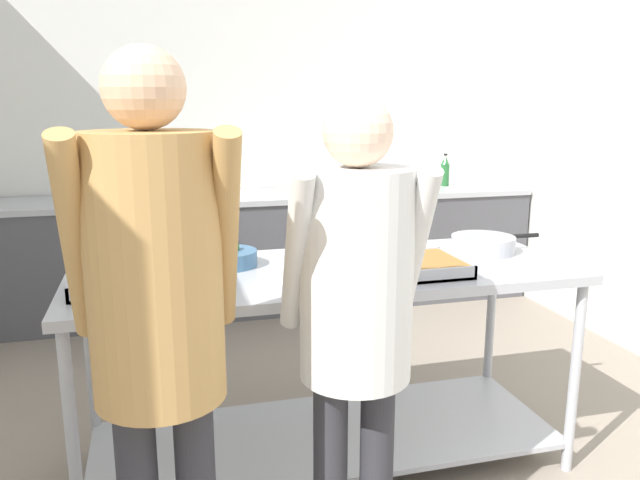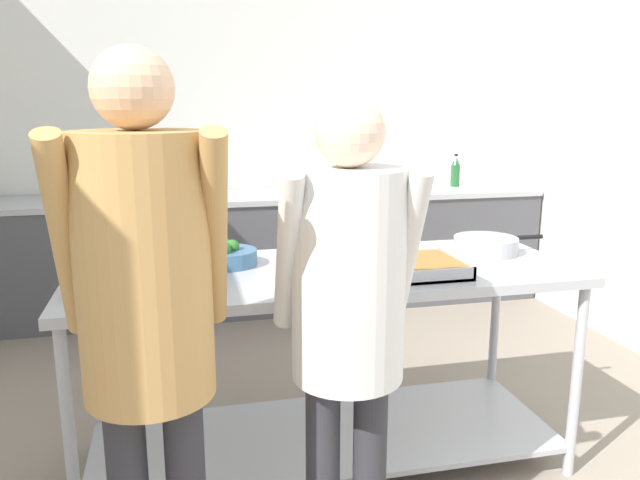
% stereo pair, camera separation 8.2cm
% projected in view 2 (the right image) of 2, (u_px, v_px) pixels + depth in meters
% --- Properties ---
extents(wall_rear, '(4.28, 0.06, 2.65)m').
position_uv_depth(wall_rear, '(267.00, 132.00, 4.95)').
color(wall_rear, silver).
rests_on(wall_rear, ground_plane).
extents(back_counter, '(4.12, 0.65, 0.88)m').
position_uv_depth(back_counter, '(276.00, 250.00, 4.80)').
color(back_counter, '#4C4C51').
rests_on(back_counter, ground_plane).
extents(serving_counter, '(2.08, 0.79, 0.89)m').
position_uv_depth(serving_counter, '(325.00, 333.00, 2.65)').
color(serving_counter, '#ADAFB5').
rests_on(serving_counter, ground_plane).
extents(serving_tray_roast, '(0.44, 0.27, 0.05)m').
position_uv_depth(serving_tray_roast, '(132.00, 281.00, 2.33)').
color(serving_tray_roast, '#ADAFB5').
rests_on(serving_tray_roast, serving_counter).
extents(broccoli_bowl, '(0.24, 0.24, 0.12)m').
position_uv_depth(broccoli_bowl, '(228.00, 256.00, 2.63)').
color(broccoli_bowl, '#3D668C').
rests_on(broccoli_bowl, serving_counter).
extents(plate_stack, '(0.28, 0.28, 0.06)m').
position_uv_depth(plate_stack, '(311.00, 271.00, 2.44)').
color(plate_stack, white).
rests_on(plate_stack, serving_counter).
extents(serving_tray_vegetables, '(0.44, 0.34, 0.05)m').
position_uv_depth(serving_tray_vegetables, '(407.00, 267.00, 2.52)').
color(serving_tray_vegetables, '#ADAFB5').
rests_on(serving_tray_vegetables, serving_counter).
extents(sauce_pan, '(0.43, 0.29, 0.08)m').
position_uv_depth(sauce_pan, '(486.00, 245.00, 2.84)').
color(sauce_pan, '#ADAFB5').
rests_on(sauce_pan, serving_counter).
extents(guest_serving_left, '(0.46, 0.35, 1.58)m').
position_uv_depth(guest_serving_left, '(348.00, 297.00, 1.92)').
color(guest_serving_left, '#2D2D33').
rests_on(guest_serving_left, ground_plane).
extents(guest_serving_right, '(0.45, 0.35, 1.71)m').
position_uv_depth(guest_serving_right, '(146.00, 297.00, 1.67)').
color(guest_serving_right, '#2D2D33').
rests_on(guest_serving_right, ground_plane).
extents(water_bottle, '(0.07, 0.07, 0.26)m').
position_uv_depth(water_bottle, '(455.00, 172.00, 5.08)').
color(water_bottle, '#23602D').
rests_on(water_bottle, back_counter).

